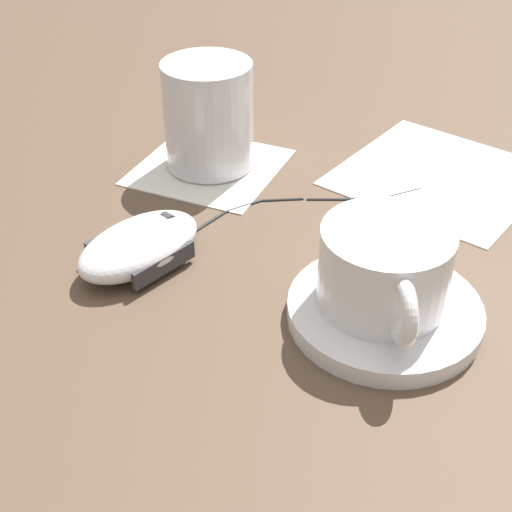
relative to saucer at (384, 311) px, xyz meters
The scene contains 8 objects.
ground_plane 0.09m from the saucer, 42.41° to the left, with size 3.00×3.00×0.00m, color brown.
saucer is the anchor object (origin of this frame).
coffee_cup 0.04m from the saucer, 67.20° to the left, with size 0.11×0.09×0.06m.
computer_mouse 0.19m from the saucer, 81.78° to the left, with size 0.12×0.11×0.03m.
mouse_cable 0.16m from the saucer, 29.15° to the left, with size 0.11×0.18×0.00m.
napkin_under_glass 0.25m from the saucer, 43.96° to the left, with size 0.13×0.13×0.00m, color silver.
drinking_glass 0.26m from the saucer, 43.15° to the left, with size 0.08×0.08×0.10m, color silver.
napkin_spare 0.21m from the saucer, ahead, with size 0.17×0.17×0.00m, color white.
Camera 1 is at (-0.45, -0.05, 0.33)m, focal length 50.00 mm.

